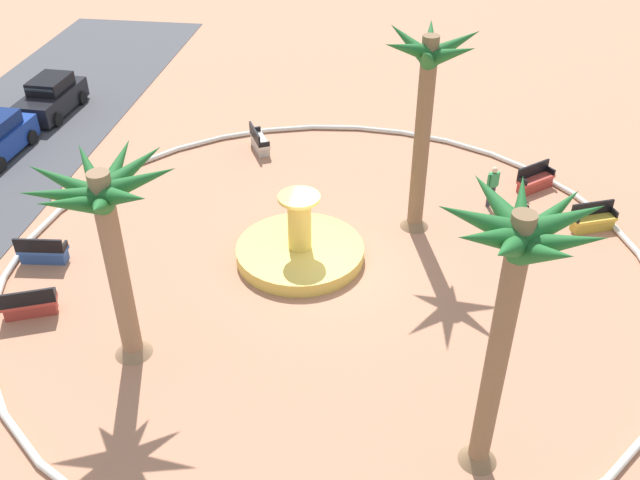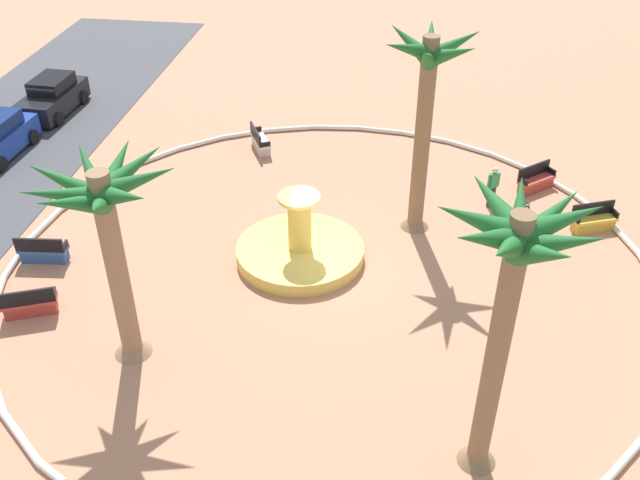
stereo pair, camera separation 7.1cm
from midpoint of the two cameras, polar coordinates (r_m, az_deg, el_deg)
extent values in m
plane|color=tan|center=(23.03, 0.62, -2.30)|extent=(80.00, 80.00, 0.00)
torus|color=silver|center=(22.97, 0.62, -2.10)|extent=(20.93, 20.93, 0.20)
cylinder|color=gold|center=(23.38, -1.71, -0.99)|extent=(4.23, 4.23, 0.45)
cylinder|color=#19567F|center=(23.40, -1.70, -1.07)|extent=(3.72, 3.72, 0.34)
cylinder|color=gold|center=(22.74, -1.75, 1.34)|extent=(0.76, 0.76, 1.82)
cylinder|color=#F1C954|center=(22.22, -1.80, 3.43)|extent=(1.35, 1.35, 0.12)
cylinder|color=brown|center=(15.43, 14.03, -8.87)|extent=(0.48, 0.48, 6.93)
cone|color=brown|center=(17.75, 12.54, -16.45)|extent=(0.92, 0.92, 0.50)
cone|color=#1E6028|center=(14.17, 15.75, 2.18)|extent=(1.74, 0.68, 1.30)
cone|color=#1E6028|center=(13.97, 13.97, 2.90)|extent=(1.77, 1.40, 0.97)
cone|color=#1E6028|center=(13.40, 12.60, 1.56)|extent=(0.64, 1.76, 1.00)
cone|color=#1E6028|center=(13.03, 13.42, 0.13)|extent=(1.49, 1.72, 1.09)
cone|color=#1E6028|center=(12.91, 14.86, -0.71)|extent=(1.81, 1.20, 1.16)
cone|color=#1E6028|center=(13.13, 17.50, -1.08)|extent=(1.76, 1.30, 1.32)
cone|color=#1E6028|center=(13.43, 18.79, -0.19)|extent=(1.21, 1.80, 1.23)
cone|color=#1E6028|center=(13.82, 18.89, 1.52)|extent=(1.07, 1.82, 1.00)
cone|color=#1E6028|center=(14.05, 17.91, 1.80)|extent=(1.57, 1.66, 1.18)
cylinder|color=brown|center=(23.58, 8.14, 8.08)|extent=(0.53, 0.53, 6.86)
cone|color=brown|center=(25.15, 7.56, 1.59)|extent=(1.01, 1.01, 0.50)
cone|color=#1E6028|center=(23.14, 8.81, 15.74)|extent=(1.81, 0.56, 1.24)
cone|color=#1E6028|center=(22.83, 7.16, 15.59)|extent=(1.51, 1.79, 1.26)
cone|color=#1E6028|center=(21.90, 7.01, 15.07)|extent=(1.53, 1.80, 1.07)
cone|color=#1E6028|center=(21.71, 8.47, 14.35)|extent=(1.85, 0.81, 1.33)
cone|color=#1E6028|center=(21.97, 10.49, 14.58)|extent=(1.54, 1.79, 1.23)
cone|color=#1E6028|center=(22.72, 10.73, 15.30)|extent=(1.24, 1.89, 1.17)
cylinder|color=#8E6B4C|center=(18.90, -16.13, -2.40)|extent=(0.55, 0.55, 5.75)
cone|color=#8E6B4C|center=(20.53, -14.96, -8.27)|extent=(1.05, 1.05, 0.50)
cone|color=#1E6028|center=(18.23, -16.22, 5.61)|extent=(2.01, 0.70, 1.21)
cone|color=#1E6028|center=(18.33, -18.12, 5.20)|extent=(1.89, 1.65, 1.32)
cone|color=#1E6028|center=(17.97, -19.95, 4.44)|extent=(0.69, 2.01, 1.21)
cone|color=#1E6028|center=(17.42, -20.22, 3.42)|extent=(1.67, 1.90, 1.19)
cone|color=#1E6028|center=(17.19, -19.53, 2.76)|extent=(1.99, 1.41, 1.36)
cone|color=#1E6028|center=(16.87, -17.53, 2.54)|extent=(2.03, 1.17, 1.36)
cone|color=#1E6028|center=(16.86, -15.72, 3.34)|extent=(1.55, 1.97, 1.16)
cone|color=#1E6028|center=(17.37, -14.53, 4.65)|extent=(1.06, 2.06, 1.10)
cone|color=#1E6028|center=(17.91, -15.05, 5.58)|extent=(1.95, 1.59, 1.06)
cube|color=#335BA8|center=(24.83, -21.55, -0.73)|extent=(0.64, 1.64, 0.12)
cube|color=black|center=(24.52, -21.86, -0.44)|extent=(0.22, 1.60, 0.50)
cube|color=#2B4E8F|center=(24.97, -21.43, -1.21)|extent=(0.59, 1.51, 0.39)
cube|color=black|center=(25.07, -23.18, -0.42)|extent=(0.46, 0.12, 0.24)
cube|color=black|center=(24.47, -20.01, -0.52)|extent=(0.46, 0.12, 0.24)
cube|color=gold|center=(26.42, 21.15, 1.61)|extent=(1.05, 1.67, 0.12)
cube|color=black|center=(26.42, 21.05, 2.40)|extent=(0.66, 1.52, 0.50)
cube|color=gold|center=(26.55, 21.04, 1.15)|extent=(0.97, 1.54, 0.39)
cube|color=black|center=(26.76, 22.55, 2.06)|extent=(0.45, 0.24, 0.24)
cube|color=black|center=(25.96, 19.83, 1.67)|extent=(0.45, 0.24, 0.24)
cube|color=beige|center=(30.05, -4.93, 8.03)|extent=(1.66, 1.15, 0.12)
cube|color=black|center=(29.87, -5.36, 8.48)|extent=(1.47, 0.78, 0.50)
cube|color=#B6ADA0|center=(30.16, -4.91, 7.60)|extent=(1.52, 1.06, 0.39)
cube|color=black|center=(30.64, -5.30, 8.85)|extent=(0.27, 0.44, 0.24)
cube|color=black|center=(29.33, -4.58, 7.66)|extent=(0.27, 0.44, 0.24)
cube|color=#B73D33|center=(28.25, 16.96, 4.72)|extent=(1.41, 1.55, 0.12)
cube|color=black|center=(28.22, 16.75, 5.44)|extent=(1.09, 1.28, 0.50)
cube|color=#9C342B|center=(28.37, 16.87, 4.28)|extent=(1.30, 1.42, 0.39)
cube|color=black|center=(28.71, 18.02, 5.34)|extent=(0.40, 0.35, 0.24)
cube|color=black|center=(27.67, 15.95, 4.59)|extent=(0.40, 0.35, 0.24)
cube|color=#B73D33|center=(22.68, -22.51, -4.66)|extent=(1.06, 1.67, 0.12)
cube|color=black|center=(22.34, -22.72, -4.39)|extent=(0.67, 1.51, 0.50)
cube|color=#9C342B|center=(22.83, -22.37, -5.16)|extent=(0.98, 1.54, 0.39)
cube|color=black|center=(22.76, -24.43, -4.62)|extent=(0.45, 0.24, 0.24)
cube|color=black|center=(22.47, -20.72, -4.14)|extent=(0.45, 0.24, 0.24)
torus|color=black|center=(25.27, 15.15, 1.05)|extent=(0.65, 0.42, 0.72)
torus|color=black|center=(26.07, 16.09, 2.00)|extent=(0.65, 0.42, 0.72)
cylinder|color=#99999E|center=(25.54, 15.71, 1.97)|extent=(0.84, 0.52, 0.05)
cylinder|color=#99999E|center=(25.75, 16.08, 2.58)|extent=(0.04, 0.04, 0.30)
cube|color=black|center=(25.66, 16.14, 2.90)|extent=(0.22, 0.19, 0.06)
cylinder|color=#99999E|center=(25.11, 15.32, 1.79)|extent=(0.25, 0.39, 0.03)
cylinder|color=#33333D|center=(26.81, 13.69, 3.51)|extent=(0.14, 0.14, 0.83)
cylinder|color=#33333D|center=(26.71, 13.38, 3.43)|extent=(0.14, 0.14, 0.83)
cube|color=#338C4C|center=(26.42, 13.74, 4.76)|extent=(0.35, 0.39, 0.56)
sphere|color=beige|center=(26.23, 13.86, 5.52)|extent=(0.22, 0.22, 0.22)
cylinder|color=#338C4C|center=(26.55, 14.12, 4.85)|extent=(0.09, 0.09, 0.53)
cylinder|color=#338C4C|center=(26.30, 13.35, 4.67)|extent=(0.09, 0.09, 0.53)
cylinder|color=black|center=(31.05, -24.49, 5.53)|extent=(0.65, 0.25, 0.64)
cylinder|color=black|center=(32.87, -22.32, 7.66)|extent=(0.65, 0.25, 0.64)
cube|color=black|center=(35.45, -20.90, 10.46)|extent=(4.07, 1.88, 0.90)
cube|color=black|center=(35.34, -21.00, 11.67)|extent=(2.07, 1.54, 0.60)
cube|color=#333D47|center=(34.66, -21.66, 10.95)|extent=(0.36, 1.37, 0.51)
cylinder|color=black|center=(34.18, -20.51, 9.09)|extent=(0.65, 0.25, 0.64)
cylinder|color=black|center=(35.05, -22.96, 9.15)|extent=(0.65, 0.25, 0.64)
cylinder|color=black|center=(36.14, -18.70, 10.82)|extent=(0.65, 0.25, 0.64)
cylinder|color=black|center=(36.96, -21.07, 10.85)|extent=(0.65, 0.25, 0.64)
camera|label=1|loc=(0.04, -90.09, -0.06)|focal=39.66mm
camera|label=2|loc=(0.04, 89.91, 0.06)|focal=39.66mm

